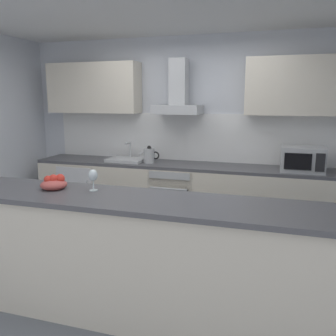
% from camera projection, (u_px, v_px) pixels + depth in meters
% --- Properties ---
extents(ground, '(5.81, 4.48, 0.02)m').
position_uv_depth(ground, '(150.00, 277.00, 3.59)').
color(ground, slate).
extents(wall_back, '(5.81, 0.12, 2.60)m').
position_uv_depth(wall_back, '(193.00, 132.00, 5.02)').
color(wall_back, silver).
rests_on(wall_back, ground).
extents(backsplash_tile, '(4.09, 0.02, 0.66)m').
position_uv_depth(backsplash_tile, '(192.00, 137.00, 4.97)').
color(backsplash_tile, white).
extents(counter_back, '(4.24, 0.60, 0.90)m').
position_uv_depth(counter_back, '(186.00, 197.00, 4.83)').
color(counter_back, beige).
rests_on(counter_back, ground).
extents(counter_island, '(3.30, 0.64, 1.02)m').
position_uv_depth(counter_island, '(150.00, 261.00, 2.78)').
color(counter_island, beige).
rests_on(counter_island, ground).
extents(upper_cabinets, '(4.18, 0.32, 0.70)m').
position_uv_depth(upper_cabinets, '(189.00, 87.00, 4.69)').
color(upper_cabinets, beige).
extents(oven, '(0.60, 0.62, 0.80)m').
position_uv_depth(oven, '(175.00, 196.00, 4.85)').
color(oven, slate).
rests_on(oven, ground).
extents(refrigerator, '(0.58, 0.60, 0.85)m').
position_uv_depth(refrigerator, '(85.00, 191.00, 5.25)').
color(refrigerator, white).
rests_on(refrigerator, ground).
extents(microwave, '(0.50, 0.38, 0.30)m').
position_uv_depth(microwave, '(302.00, 159.00, 4.25)').
color(microwave, '#B7BABC').
rests_on(microwave, counter_back).
extents(sink, '(0.50, 0.40, 0.26)m').
position_uv_depth(sink, '(127.00, 159.00, 4.97)').
color(sink, silver).
rests_on(sink, counter_back).
extents(kettle, '(0.29, 0.15, 0.24)m').
position_uv_depth(kettle, '(149.00, 155.00, 4.81)').
color(kettle, '#B7BABC').
rests_on(kettle, counter_back).
extents(range_hood, '(0.62, 0.45, 0.72)m').
position_uv_depth(range_hood, '(178.00, 97.00, 4.71)').
color(range_hood, '#B7BABC').
extents(wine_glass, '(0.08, 0.08, 0.18)m').
position_uv_depth(wine_glass, '(93.00, 176.00, 2.91)').
color(wine_glass, silver).
rests_on(wine_glass, counter_island).
extents(fruit_bowl, '(0.22, 0.22, 0.13)m').
position_uv_depth(fruit_bowl, '(54.00, 183.00, 2.99)').
color(fruit_bowl, '#B24C47').
rests_on(fruit_bowl, counter_island).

